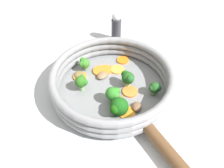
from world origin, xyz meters
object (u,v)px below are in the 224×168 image
Objects in this scene: salt_shaker at (116,27)px; carrot_slice_3 at (130,92)px; carrot_slice_4 at (99,71)px; carrot_slice_5 at (117,70)px; carrot_slice_0 at (127,113)px; broccoli_floret_3 at (113,94)px; broccoli_floret_5 at (81,82)px; mushroom_piece_0 at (121,97)px; broccoli_floret_0 at (118,107)px; carrot_slice_1 at (80,77)px; skillet at (112,89)px; broccoli_floret_4 at (128,78)px; mushroom_piece_2 at (137,107)px; mushroom_piece_1 at (79,75)px; carrot_slice_6 at (123,60)px; mushroom_piece_3 at (102,75)px; carrot_slice_2 at (107,69)px; broccoli_floret_1 at (84,63)px; broccoli_floret_2 at (155,88)px.

carrot_slice_3 is at bearing 160.25° from salt_shaker.
carrot_slice_5 is at bearing -107.85° from carrot_slice_4.
salt_shaker is at bearing -23.36° from carrot_slice_0.
broccoli_floret_5 is (0.07, 0.05, -0.00)m from broccoli_floret_3.
broccoli_floret_5 is at bearing 45.01° from mushroom_piece_0.
carrot_slice_1 is at bearing 12.64° from broccoli_floret_0.
skillet is at bearing -17.27° from broccoli_floret_0.
broccoli_floret_4 is (0.03, -0.06, 0.00)m from broccoli_floret_3.
carrot_slice_1 is 0.18m from mushroom_piece_2.
mushroom_piece_1 is (0.17, 0.05, 0.00)m from carrot_slice_0.
carrot_slice_5 is at bearing -9.51° from mushroom_piece_2.
carrot_slice_6 is (0.12, -0.05, -0.00)m from carrot_slice_3.
broccoli_floret_5 reaches higher than carrot_slice_3.
carrot_slice_4 is at bearing 3.87° from mushroom_piece_0.
mushroom_piece_3 reaches higher than skillet.
carrot_slice_4 is (0.16, -0.00, 0.00)m from carrot_slice_0.
skillet is 0.07m from carrot_slice_4.
salt_shaker reaches higher than broccoli_floret_4.
broccoli_floret_3 is 0.07m from mushroom_piece_2.
mushroom_piece_3 is (-0.02, 0.02, 0.01)m from carrot_slice_2.
carrot_slice_3 is 1.04× the size of broccoli_floret_1.
carrot_slice_4 is at bearing -7.60° from broccoli_floret_0.
carrot_slice_1 is 0.93× the size of carrot_slice_3.
carrot_slice_6 is 0.11m from broccoli_floret_4.
skillet is 0.05m from mushroom_piece_0.
broccoli_floret_1 reaches higher than mushroom_piece_0.
carrot_slice_0 is 1.10× the size of carrot_slice_1.
skillet is 0.07m from carrot_slice_2.
broccoli_floret_5 is (0.11, 0.05, 0.00)m from broccoli_floret_0.
salt_shaker is (0.29, -0.13, 0.04)m from carrot_slice_0.
mushroom_piece_3 is (0.14, 0.03, 0.00)m from mushroom_piece_2.
carrot_slice_3 is at bearing -152.05° from broccoli_floret_1.
broccoli_floret_0 is 1.57× the size of mushroom_piece_2.
carrot_slice_0 is 0.06m from broccoli_floret_3.
mushroom_piece_1 is at bearing 92.49° from carrot_slice_6.
salt_shaker is at bearing -29.48° from broccoli_floret_3.
skillet is 0.09m from broccoli_floret_5.
broccoli_floret_2 reaches higher than carrot_slice_6.
salt_shaker reaches higher than broccoli_floret_1.
salt_shaker is at bearing -18.83° from carrot_slice_6.
carrot_slice_0 is 1.03× the size of carrot_slice_3.
broccoli_floret_5 is (0.07, 0.11, 0.03)m from carrot_slice_3.
broccoli_floret_0 is 0.32m from salt_shaker.
carrot_slice_2 is 1.72× the size of mushroom_piece_0.
carrot_slice_4 is (-0.00, -0.06, 0.00)m from carrot_slice_1.
mushroom_piece_0 is at bearing -176.07° from skillet.
broccoli_floret_2 is 0.83× the size of broccoli_floret_5.
carrot_slice_5 is at bearing 153.40° from salt_shaker.
broccoli_floret_2 reaches higher than skillet.
mushroom_piece_3 is at bearing -8.75° from broccoli_floret_0.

